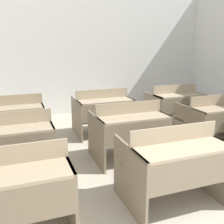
{
  "coord_description": "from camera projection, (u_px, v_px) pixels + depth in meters",
  "views": [
    {
      "loc": [
        -1.61,
        -0.61,
        1.76
      ],
      "look_at": [
        -0.3,
        2.91,
        0.79
      ],
      "focal_mm": 42.0,
      "sensor_mm": 36.0,
      "label": 1
    }
  ],
  "objects": [
    {
      "name": "wall_back",
      "position": [
        79.0,
        51.0,
        6.65
      ],
      "size": [
        7.08,
        0.06,
        3.2
      ],
      "color": "silver",
      "rests_on": "ground_plane"
    },
    {
      "name": "bench_front_left",
      "position": [
        11.0,
        191.0,
        2.35
      ],
      "size": [
        1.06,
        0.84,
        0.91
      ],
      "color": "#7B6B54",
      "rests_on": "ground_plane"
    },
    {
      "name": "bench_front_center",
      "position": [
        173.0,
        163.0,
        2.91
      ],
      "size": [
        1.06,
        0.84,
        0.91
      ],
      "color": "#82725B",
      "rests_on": "ground_plane"
    },
    {
      "name": "bench_second_left",
      "position": [
        12.0,
        143.0,
        3.5
      ],
      "size": [
        1.06,
        0.84,
        0.91
      ],
      "color": "#7C6C55",
      "rests_on": "ground_plane"
    },
    {
      "name": "bench_second_center",
      "position": [
        129.0,
        129.0,
        4.05
      ],
      "size": [
        1.06,
        0.84,
        0.91
      ],
      "color": "#7D6E57",
      "rests_on": "ground_plane"
    },
    {
      "name": "bench_second_right",
      "position": [
        214.0,
        119.0,
        4.62
      ],
      "size": [
        1.06,
        0.84,
        0.91
      ],
      "color": "#786952",
      "rests_on": "ground_plane"
    },
    {
      "name": "bench_third_left",
      "position": [
        12.0,
        119.0,
        4.62
      ],
      "size": [
        1.06,
        0.84,
        0.91
      ],
      "color": "#7A6B54",
      "rests_on": "ground_plane"
    },
    {
      "name": "bench_third_center",
      "position": [
        103.0,
        111.0,
        5.21
      ],
      "size": [
        1.06,
        0.84,
        0.91
      ],
      "color": "#82735C",
      "rests_on": "ground_plane"
    },
    {
      "name": "bench_third_right",
      "position": [
        174.0,
        104.0,
        5.76
      ],
      "size": [
        1.06,
        0.84,
        0.91
      ],
      "color": "#83745D",
      "rests_on": "ground_plane"
    }
  ]
}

